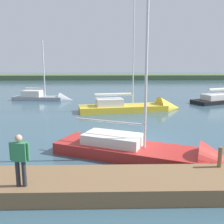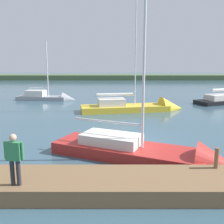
# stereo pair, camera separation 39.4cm
# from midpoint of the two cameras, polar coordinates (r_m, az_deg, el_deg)

# --- Properties ---
(ground_plane) EXTENTS (200.00, 200.00, 0.00)m
(ground_plane) POSITION_cam_midpoint_polar(r_m,az_deg,el_deg) (14.69, 4.60, -6.87)
(ground_plane) COLOR #385666
(far_shoreline) EXTENTS (180.00, 8.00, 2.40)m
(far_shoreline) POSITION_cam_midpoint_polar(r_m,az_deg,el_deg) (67.68, -0.08, 7.26)
(far_shoreline) COLOR #4C603D
(far_shoreline) RESTS_ON ground_plane
(dock_pier) EXTENTS (26.15, 2.15, 0.58)m
(dock_pier) POSITION_cam_midpoint_polar(r_m,az_deg,el_deg) (9.51, 8.16, -15.47)
(dock_pier) COLOR brown
(dock_pier) RESTS_ON ground_plane
(mooring_post_near) EXTENTS (0.16, 0.16, 0.79)m
(mooring_post_near) POSITION_cam_midpoint_polar(r_m,az_deg,el_deg) (10.63, 21.81, -9.25)
(mooring_post_near) COLOR brown
(mooring_post_near) RESTS_ON dock_pier
(sailboat_near_dock) EXTENTS (9.91, 3.92, 12.19)m
(sailboat_near_dock) POSITION_cam_midpoint_polar(r_m,az_deg,el_deg) (24.32, 5.54, 0.80)
(sailboat_near_dock) COLOR gold
(sailboat_near_dock) RESTS_ON ground_plane
(sailboat_outer_mooring) EXTENTS (8.98, 5.62, 11.40)m
(sailboat_outer_mooring) POSITION_cam_midpoint_polar(r_m,az_deg,el_deg) (12.25, 9.30, -9.94)
(sailboat_outer_mooring) COLOR #B22823
(sailboat_outer_mooring) RESTS_ON ground_plane
(sailboat_mid_channel) EXTENTS (7.24, 2.45, 7.73)m
(sailboat_mid_channel) POSITION_cam_midpoint_polar(r_m,az_deg,el_deg) (31.78, -14.71, 2.84)
(sailboat_mid_channel) COLOR gray
(sailboat_mid_channel) RESTS_ON ground_plane
(person_on_dock) EXTENTS (0.65, 0.27, 1.72)m
(person_on_dock) POSITION_cam_midpoint_polar(r_m,az_deg,el_deg) (8.81, -20.97, -9.23)
(person_on_dock) COLOR #28282D
(person_on_dock) RESTS_ON dock_pier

